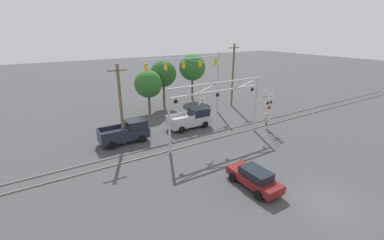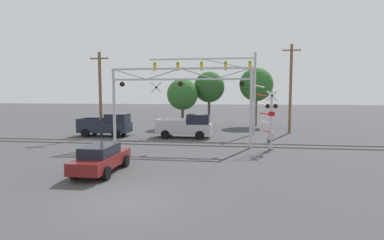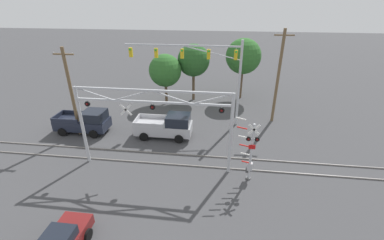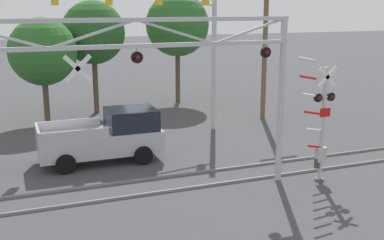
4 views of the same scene
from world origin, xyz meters
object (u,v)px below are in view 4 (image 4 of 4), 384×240
(background_tree_beyond_span, at_px, (93,33))
(background_tree_far_left_verge, at_px, (177,25))
(traffic_signal_span, at_px, (159,19))
(background_tree_far_right_verge, at_px, (43,52))
(crossing_signal_mast, at_px, (321,129))
(utility_pole_right, at_px, (265,38))
(pickup_truck_lead, at_px, (107,137))
(crossing_gantry, at_px, (137,78))

(background_tree_beyond_span, height_order, background_tree_far_left_verge, background_tree_far_left_verge)
(background_tree_beyond_span, relative_size, background_tree_far_left_verge, 0.93)
(traffic_signal_span, xyz_separation_m, background_tree_beyond_span, (-2.14, 6.44, -0.97))
(background_tree_beyond_span, distance_m, background_tree_far_right_verge, 3.61)
(crossing_signal_mast, relative_size, utility_pole_right, 0.52)
(utility_pole_right, height_order, background_tree_far_left_verge, utility_pole_right)
(pickup_truck_lead, height_order, background_tree_beyond_span, background_tree_beyond_span)
(pickup_truck_lead, bearing_deg, traffic_signal_span, 44.27)
(traffic_signal_span, xyz_separation_m, background_tree_far_right_verge, (-5.22, 4.80, -1.86))
(traffic_signal_span, distance_m, background_tree_far_left_verge, 8.65)
(crossing_gantry, distance_m, background_tree_beyond_span, 14.47)
(pickup_truck_lead, relative_size, background_tree_beyond_span, 0.75)
(crossing_gantry, distance_m, background_tree_far_right_verge, 12.92)
(background_tree_far_right_verge, bearing_deg, crossing_signal_mast, -57.03)
(pickup_truck_lead, distance_m, utility_pole_right, 11.69)
(pickup_truck_lead, height_order, utility_pole_right, utility_pole_right)
(utility_pole_right, bearing_deg, crossing_signal_mast, -107.85)
(crossing_signal_mast, height_order, background_tree_far_left_verge, background_tree_far_left_verge)
(background_tree_far_right_verge, bearing_deg, traffic_signal_span, -42.59)
(traffic_signal_span, bearing_deg, crossing_gantry, -112.23)
(traffic_signal_span, distance_m, utility_pole_right, 6.92)
(crossing_gantry, bearing_deg, utility_pole_right, 42.96)
(crossing_gantry, height_order, traffic_signal_span, traffic_signal_span)
(background_tree_beyond_span, xyz_separation_m, background_tree_far_left_verge, (5.84, 1.35, 0.34))
(utility_pole_right, bearing_deg, background_tree_far_right_verge, 163.63)
(crossing_signal_mast, xyz_separation_m, background_tree_beyond_span, (-5.63, 15.09, 2.84))
(crossing_signal_mast, relative_size, background_tree_far_right_verge, 0.81)
(traffic_signal_span, bearing_deg, utility_pole_right, 10.99)
(traffic_signal_span, bearing_deg, background_tree_far_right_verge, 137.41)
(background_tree_far_left_verge, relative_size, background_tree_far_right_verge, 1.25)
(pickup_truck_lead, bearing_deg, background_tree_far_right_verge, 102.60)
(background_tree_far_left_verge, bearing_deg, crossing_signal_mast, -90.74)
(background_tree_beyond_span, bearing_deg, utility_pole_right, -30.22)
(crossing_signal_mast, distance_m, pickup_truck_lead, 8.77)
(crossing_gantry, bearing_deg, crossing_signal_mast, -5.72)
(utility_pole_right, relative_size, background_tree_beyond_span, 1.34)
(background_tree_far_right_verge, bearing_deg, crossing_gantry, -81.23)
(crossing_gantry, xyz_separation_m, utility_pole_right, (9.95, 9.27, 0.51))
(crossing_signal_mast, distance_m, background_tree_far_right_verge, 16.14)
(crossing_signal_mast, bearing_deg, crossing_gantry, 174.28)
(background_tree_far_left_verge, xyz_separation_m, background_tree_far_right_verge, (-8.93, -2.99, -1.23))
(crossing_gantry, bearing_deg, background_tree_far_right_verge, 98.77)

